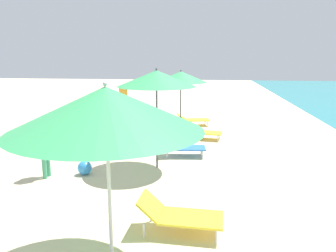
% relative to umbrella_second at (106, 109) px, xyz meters
% --- Properties ---
extents(umbrella_second, '(2.56, 2.56, 2.67)m').
position_rel_umbrella_second_xyz_m(umbrella_second, '(0.00, 0.00, 0.00)').
color(umbrella_second, silver).
rests_on(umbrella_second, ground).
extents(lounger_second_shoreside, '(1.47, 0.73, 0.63)m').
position_rel_umbrella_second_xyz_m(lounger_second_shoreside, '(0.87, 1.10, -1.99)').
color(lounger_second_shoreside, yellow).
rests_on(lounger_second_shoreside, ground).
extents(umbrella_third, '(2.04, 2.04, 2.67)m').
position_rel_umbrella_second_xyz_m(umbrella_third, '(0.01, 4.36, 0.08)').
color(umbrella_third, '#4C4C51').
rests_on(umbrella_third, ground).
extents(lounger_third_shoreside, '(1.29, 0.68, 0.60)m').
position_rel_umbrella_second_xyz_m(lounger_third_shoreside, '(0.65, 5.45, -2.02)').
color(lounger_third_shoreside, blue).
rests_on(lounger_third_shoreside, ground).
extents(umbrella_farthest, '(2.02, 2.02, 2.42)m').
position_rel_umbrella_second_xyz_m(umbrella_farthest, '(0.31, 8.71, -0.17)').
color(umbrella_farthest, '#4C4C51').
rests_on(umbrella_farthest, ground).
extents(lounger_farthest_shoreside, '(1.46, 0.88, 0.52)m').
position_rel_umbrella_second_xyz_m(lounger_farthest_shoreside, '(0.76, 9.84, -2.03)').
color(lounger_farthest_shoreside, yellow).
rests_on(lounger_farthest_shoreside, ground).
extents(lounger_farthest_inland, '(1.35, 0.75, 0.54)m').
position_rel_umbrella_second_xyz_m(lounger_farthest_inland, '(1.22, 7.59, -2.03)').
color(lounger_farthest_inland, yellow).
rests_on(lounger_farthest_inland, ground).
extents(person_walking_near, '(0.25, 0.38, 1.52)m').
position_rel_umbrella_second_xyz_m(person_walking_near, '(-2.62, 3.33, -1.41)').
color(person_walking_near, '#3F9972').
rests_on(person_walking_near, ground).
extents(person_walking_mid, '(0.42, 0.40, 1.56)m').
position_rel_umbrella_second_xyz_m(person_walking_mid, '(-2.81, 11.98, -1.38)').
color(person_walking_mid, silver).
rests_on(person_walking_mid, ground).
extents(beach_ball, '(0.36, 0.36, 0.36)m').
position_rel_umbrella_second_xyz_m(beach_ball, '(-1.74, 3.61, -2.14)').
color(beach_ball, '#338CD8').
rests_on(beach_ball, ground).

